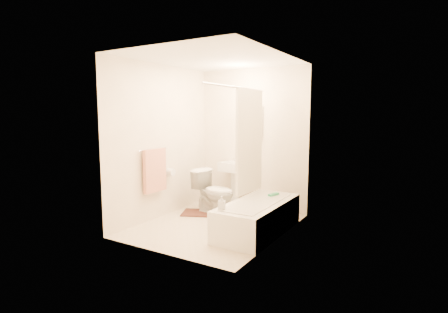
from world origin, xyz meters
The scene contains 17 objects.
floor centered at (0.00, 0.00, 0.00)m, with size 2.40×2.40×0.00m, color beige.
ceiling centered at (0.00, 0.00, 2.40)m, with size 2.40×2.40×0.00m, color white.
wall_back centered at (0.00, 1.20, 1.20)m, with size 2.00×0.02×2.40m, color beige.
wall_left centered at (-1.00, 0.00, 1.20)m, with size 0.02×2.40×2.40m, color beige.
wall_right centered at (1.00, 0.00, 1.20)m, with size 0.02×2.40×2.40m, color beige.
mirror centered at (0.00, 1.18, 1.50)m, with size 0.40×0.03×0.55m, color white.
curtain_rod centered at (0.30, 0.10, 2.00)m, with size 0.03×0.03×1.70m, color silver.
shower_curtain centered at (0.30, 0.50, 1.22)m, with size 0.04×0.80×1.55m, color silver.
towel_bar centered at (-0.96, -0.25, 1.10)m, with size 0.02×0.02×0.60m, color silver.
towel centered at (-0.93, -0.25, 0.78)m, with size 0.06×0.45×0.66m, color #CC7266.
toilet_paper centered at (-0.93, 0.12, 0.70)m, with size 0.12×0.12×0.11m, color white.
toilet centered at (-0.35, 0.52, 0.36)m, with size 0.41×0.73×0.71m, color silver.
sink centered at (-0.28, 1.06, 0.44)m, with size 0.44×0.36×0.87m, color white, non-canonical shape.
bathtub centered at (0.67, 0.05, 0.21)m, with size 0.67×1.53×0.43m, color white, non-canonical shape.
bath_mat centered at (-0.55, 0.40, 0.01)m, with size 0.58×0.44×0.02m, color #52251B.
soap_bottle centered at (0.44, -0.53, 0.52)m, with size 0.08×0.08×0.18m, color white.
scrub_brush centered at (0.71, 0.50, 0.45)m, with size 0.06×0.20×0.04m, color #32A76C.
Camera 1 is at (2.68, -4.21, 1.63)m, focal length 28.00 mm.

